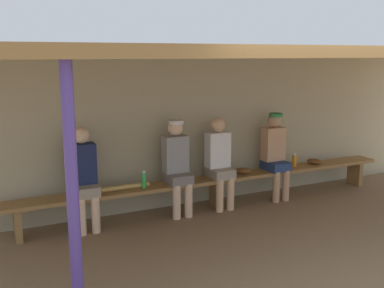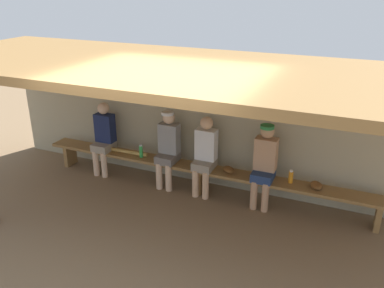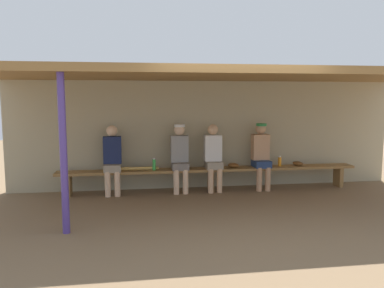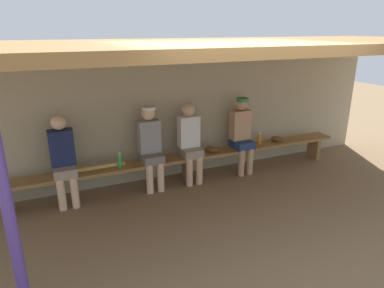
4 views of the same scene
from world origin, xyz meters
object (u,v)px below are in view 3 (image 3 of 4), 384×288
(support_post, at_px, (63,154))
(bench, at_px, (211,172))
(baseball_bat, at_px, (136,169))
(baseball_glove_dark_brown, at_px, (233,165))
(player_near_post, at_px, (213,155))
(water_bottle_blue, at_px, (154,164))
(player_middle, at_px, (180,155))
(baseball_glove_worn, at_px, (298,163))
(water_bottle_clear, at_px, (280,161))
(player_leftmost, at_px, (261,153))
(player_with_sunglasses, at_px, (112,157))

(support_post, xyz_separation_m, bench, (2.45, 2.10, -0.71))
(bench, bearing_deg, baseball_bat, -180.00)
(bench, distance_m, baseball_glove_dark_brown, 0.48)
(bench, height_order, player_near_post, player_near_post)
(support_post, distance_m, water_bottle_blue, 2.50)
(player_middle, relative_size, baseball_bat, 1.55)
(player_near_post, relative_size, baseball_bat, 1.54)
(baseball_glove_worn, bearing_deg, water_bottle_clear, 59.93)
(player_leftmost, bearing_deg, baseball_glove_dark_brown, 179.68)
(baseball_glove_dark_brown, bearing_deg, player_with_sunglasses, 39.03)
(player_leftmost, bearing_deg, water_bottle_clear, 5.22)
(player_with_sunglasses, xyz_separation_m, player_middle, (1.30, 0.00, 0.02))
(player_with_sunglasses, relative_size, player_near_post, 1.00)
(baseball_glove_dark_brown, bearing_deg, player_leftmost, -141.39)
(player_near_post, xyz_separation_m, baseball_bat, (-1.53, -0.00, -0.24))
(water_bottle_clear, relative_size, baseball_glove_dark_brown, 0.87)
(water_bottle_clear, xyz_separation_m, baseball_glove_worn, (0.39, -0.02, -0.05))
(player_with_sunglasses, xyz_separation_m, baseball_bat, (0.45, -0.00, -0.24))
(water_bottle_blue, bearing_deg, player_middle, 4.93)
(bench, distance_m, baseball_bat, 1.48)
(bench, relative_size, player_with_sunglasses, 4.49)
(player_middle, relative_size, baseball_glove_worn, 5.60)
(player_middle, distance_m, player_near_post, 0.68)
(bench, xyz_separation_m, baseball_bat, (-1.48, -0.00, 0.11))
(baseball_glove_dark_brown, bearing_deg, player_near_post, 39.45)
(player_near_post, bearing_deg, support_post, -139.98)
(player_leftmost, relative_size, baseball_glove_worn, 5.60)
(player_near_post, relative_size, baseball_glove_dark_brown, 5.56)
(support_post, distance_m, baseball_glove_worn, 4.83)
(baseball_bat, bearing_deg, water_bottle_clear, -0.03)
(baseball_glove_dark_brown, distance_m, baseball_bat, 1.94)
(baseball_bat, bearing_deg, player_leftmost, -0.76)
(baseball_bat, bearing_deg, baseball_glove_dark_brown, -0.63)
(baseball_glove_worn, xyz_separation_m, baseball_bat, (-3.32, -0.02, -0.01))
(water_bottle_blue, bearing_deg, bench, 2.04)
(player_leftmost, height_order, baseball_glove_worn, player_leftmost)
(player_with_sunglasses, relative_size, baseball_glove_dark_brown, 5.56)
(baseball_glove_dark_brown, bearing_deg, support_post, 74.75)
(player_near_post, distance_m, water_bottle_blue, 1.19)
(player_leftmost, distance_m, baseball_bat, 2.53)
(player_middle, bearing_deg, player_with_sunglasses, -179.98)
(player_with_sunglasses, bearing_deg, player_leftmost, 0.01)
(baseball_glove_worn, bearing_deg, baseball_bat, 63.65)
(player_middle, xyz_separation_m, water_bottle_blue, (-0.51, -0.04, -0.17))
(player_near_post, bearing_deg, player_with_sunglasses, 180.00)
(bench, relative_size, player_near_post, 4.49)
(bench, distance_m, player_leftmost, 1.10)
(baseball_glove_dark_brown, height_order, baseball_bat, baseball_glove_dark_brown)
(player_leftmost, bearing_deg, baseball_glove_worn, 1.04)
(water_bottle_clear, relative_size, baseball_bat, 0.24)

